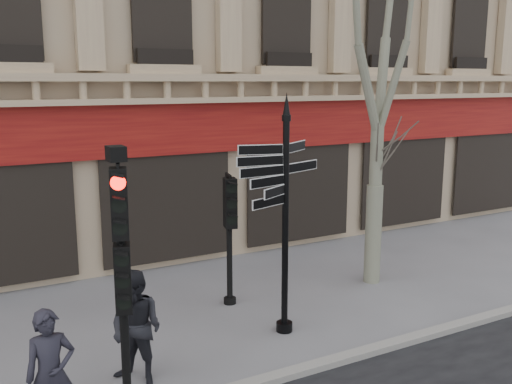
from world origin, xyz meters
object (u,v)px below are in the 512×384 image
traffic_signal_secondary (229,217)px  pedestrian_a (51,374)px  plane_tree (383,5)px  pedestrian_b (136,328)px  traffic_signal_main (121,250)px  fingerpost (286,175)px

traffic_signal_secondary → pedestrian_a: size_ratio=1.53×
plane_tree → pedestrian_b: plane_tree is taller
traffic_signal_main → plane_tree: size_ratio=0.43×
traffic_signal_main → pedestrian_b: traffic_signal_main is taller
pedestrian_a → pedestrian_b: pedestrian_b is taller
plane_tree → pedestrian_b: bearing=-163.7°
traffic_signal_secondary → pedestrian_a: 5.30m
traffic_signal_main → traffic_signal_secondary: size_ratio=1.41×
pedestrian_a → pedestrian_b: size_ratio=0.97×
traffic_signal_main → pedestrian_b: size_ratio=2.10×
traffic_signal_secondary → pedestrian_b: bearing=-126.8°
fingerpost → traffic_signal_main: bearing=-167.8°
pedestrian_b → traffic_signal_main: bearing=-64.4°
fingerpost → traffic_signal_secondary: bearing=92.0°
fingerpost → plane_tree: size_ratio=0.50×
fingerpost → pedestrian_b: size_ratio=2.46×
traffic_signal_secondary → plane_tree: (3.62, -0.39, 4.48)m
traffic_signal_main → pedestrian_b: 1.77m
traffic_signal_secondary → pedestrian_b: size_ratio=1.49×
pedestrian_b → fingerpost: bearing=62.1°
fingerpost → traffic_signal_secondary: 2.12m
traffic_signal_main → pedestrian_a: 1.88m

